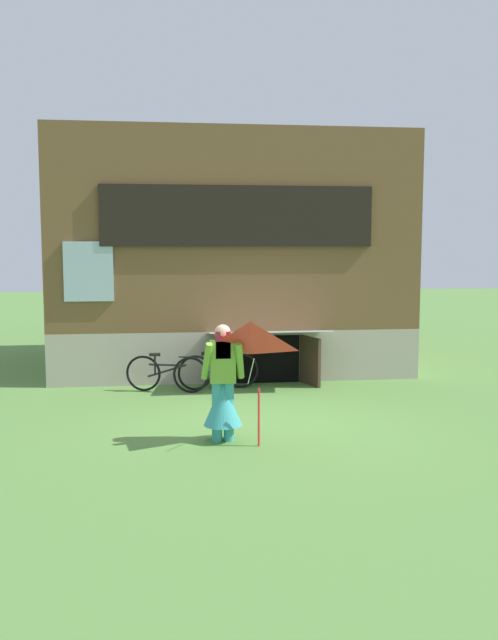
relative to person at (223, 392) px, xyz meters
name	(u,v)px	position (x,y,z in m)	size (l,w,h in m)	color
ground_plane	(259,424)	(0.61, 0.83, -0.67)	(60.00, 60.00, 0.00)	#56843D
log_house	(227,254)	(0.61, 6.27, 1.77)	(7.20, 6.01, 4.88)	#ADA393
person	(223,392)	(0.00, 0.00, 0.00)	(0.61, 0.52, 1.59)	teal
kite	(251,355)	(0.31, -0.58, 0.60)	(1.01, 1.08, 1.55)	red
bicycle_blue	(219,371)	(0.20, 3.35, -0.33)	(1.52, 0.24, 0.70)	black
bicycle_black	(167,373)	(-0.75, 3.20, -0.33)	(1.49, 0.49, 0.71)	black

